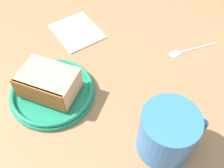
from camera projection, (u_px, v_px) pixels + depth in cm
name	position (u px, v px, depth cm)	size (l,w,h in cm)	color
ground_plane	(93.00, 93.00, 55.17)	(157.09, 157.09, 3.87)	#936D47
small_plate	(52.00, 90.00, 51.98)	(17.30, 17.30, 1.96)	#1E8C66
cake_slice	(49.00, 83.00, 49.53)	(13.23, 12.45, 5.58)	brown
tea_mug	(168.00, 133.00, 41.80)	(12.03, 9.42, 9.71)	#3372BF
teaspoon	(183.00, 51.00, 59.70)	(12.52, 2.63, 0.80)	silver
folded_napkin	(77.00, 31.00, 64.06)	(10.25, 12.17, 0.60)	beige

